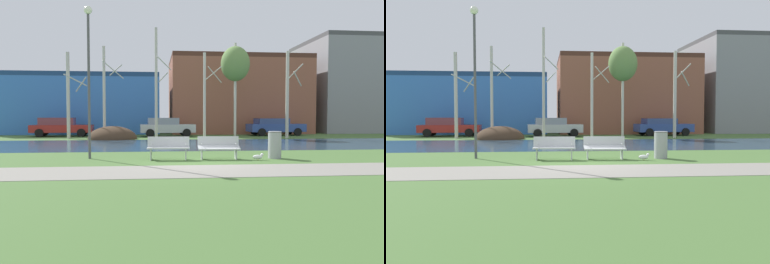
# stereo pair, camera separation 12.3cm
# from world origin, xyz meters

# --- Properties ---
(ground_plane) EXTENTS (120.00, 120.00, 0.00)m
(ground_plane) POSITION_xyz_m (0.00, 10.00, 0.00)
(ground_plane) COLOR #476B33
(paved_path_strip) EXTENTS (60.00, 2.56, 0.01)m
(paved_path_strip) POSITION_xyz_m (0.00, -1.92, 0.01)
(paved_path_strip) COLOR gray
(paved_path_strip) RESTS_ON ground
(river_band) EXTENTS (80.00, 8.37, 0.01)m
(river_band) POSITION_xyz_m (0.00, 8.48, 0.00)
(river_band) COLOR #2D475B
(river_band) RESTS_ON ground
(soil_mound) EXTENTS (3.47, 3.36, 1.83)m
(soil_mound) POSITION_xyz_m (-4.46, 13.93, 0.00)
(soil_mound) COLOR #423021
(soil_mound) RESTS_ON ground
(bench_left) EXTENTS (1.63, 0.65, 0.87)m
(bench_left) POSITION_xyz_m (-0.96, 1.07, 0.47)
(bench_left) COLOR #B2B5B7
(bench_left) RESTS_ON ground
(bench_right) EXTENTS (1.63, 0.65, 0.87)m
(bench_right) POSITION_xyz_m (0.97, 1.07, 0.47)
(bench_right) COLOR #B2B5B7
(bench_right) RESTS_ON ground
(trash_bin) EXTENTS (0.54, 0.54, 1.06)m
(trash_bin) POSITION_xyz_m (3.20, 1.13, 0.55)
(trash_bin) COLOR #999B9E
(trash_bin) RESTS_ON ground
(seagull) EXTENTS (0.46, 0.17, 0.26)m
(seagull) POSITION_xyz_m (2.39, 0.59, 0.13)
(seagull) COLOR white
(seagull) RESTS_ON ground
(streetlamp) EXTENTS (0.32, 0.32, 5.87)m
(streetlamp) POSITION_xyz_m (-3.99, 1.74, 3.87)
(streetlamp) COLOR #4C4C51
(streetlamp) RESTS_ON ground
(birch_far_left) EXTENTS (1.49, 2.67, 6.22)m
(birch_far_left) POSITION_xyz_m (-7.62, 14.69, 3.17)
(birch_far_left) COLOR beige
(birch_far_left) RESTS_ON ground
(birch_left) EXTENTS (1.53, 2.76, 6.70)m
(birch_left) POSITION_xyz_m (-5.07, 14.72, 3.46)
(birch_left) COLOR beige
(birch_left) RESTS_ON ground
(birch_center_left) EXTENTS (1.20, 1.96, 8.06)m
(birch_center_left) POSITION_xyz_m (-1.33, 14.50, 4.07)
(birch_center_left) COLOR beige
(birch_center_left) RESTS_ON ground
(birch_center) EXTENTS (1.36, 2.50, 6.25)m
(birch_center) POSITION_xyz_m (2.23, 14.18, 3.23)
(birch_center) COLOR beige
(birch_center) RESTS_ON ground
(birch_center_right) EXTENTS (2.22, 2.22, 7.20)m
(birch_center_right) POSITION_xyz_m (4.68, 15.20, 5.57)
(birch_center_right) COLOR beige
(birch_center_right) RESTS_ON ground
(birch_right) EXTENTS (1.33, 2.22, 6.45)m
(birch_right) POSITION_xyz_m (8.45, 14.10, 3.32)
(birch_right) COLOR beige
(birch_right) RESTS_ON ground
(parked_van_nearest_red) EXTENTS (4.86, 2.30, 1.49)m
(parked_van_nearest_red) POSITION_xyz_m (-8.94, 17.70, 0.78)
(parked_van_nearest_red) COLOR maroon
(parked_van_nearest_red) RESTS_ON ground
(parked_sedan_second_silver) EXTENTS (4.40, 2.26, 1.48)m
(parked_sedan_second_silver) POSITION_xyz_m (-0.56, 16.68, 0.78)
(parked_sedan_second_silver) COLOR #B2B5BC
(parked_sedan_second_silver) RESTS_ON ground
(parked_hatch_third_blue) EXTENTS (4.76, 2.26, 1.42)m
(parked_hatch_third_blue) POSITION_xyz_m (8.48, 17.20, 0.76)
(parked_hatch_third_blue) COLOR #2D4793
(parked_hatch_third_blue) RESTS_ON ground
(building_blue_store) EXTENTS (14.71, 6.61, 5.45)m
(building_blue_store) POSITION_xyz_m (-8.41, 23.06, 2.72)
(building_blue_store) COLOR #3870C6
(building_blue_store) RESTS_ON ground
(building_brick_low) EXTENTS (12.74, 8.61, 7.16)m
(building_brick_low) POSITION_xyz_m (6.44, 23.20, 3.58)
(building_brick_low) COLOR brown
(building_brick_low) RESTS_ON ground
(building_grey_warehouse) EXTENTS (10.52, 9.89, 9.29)m
(building_grey_warehouse) POSITION_xyz_m (19.29, 24.19, 4.64)
(building_grey_warehouse) COLOR gray
(building_grey_warehouse) RESTS_ON ground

